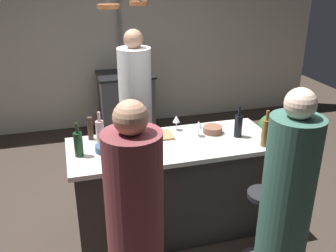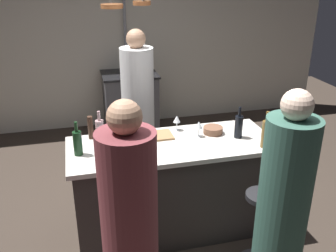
# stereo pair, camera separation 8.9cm
# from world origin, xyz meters

# --- Properties ---
(ground_plane) EXTENTS (9.00, 9.00, 0.00)m
(ground_plane) POSITION_xyz_m (0.00, 0.00, 0.00)
(ground_plane) COLOR #382D26
(back_wall) EXTENTS (6.40, 0.16, 2.60)m
(back_wall) POSITION_xyz_m (0.00, 2.85, 1.30)
(back_wall) COLOR beige
(back_wall) RESTS_ON ground_plane
(kitchen_island) EXTENTS (1.80, 0.72, 0.90)m
(kitchen_island) POSITION_xyz_m (0.00, 0.00, 0.45)
(kitchen_island) COLOR #332D2B
(kitchen_island) RESTS_ON ground_plane
(stove_range) EXTENTS (0.80, 0.64, 0.89)m
(stove_range) POSITION_xyz_m (0.00, 2.45, 0.45)
(stove_range) COLOR #47474C
(stove_range) RESTS_ON ground_plane
(chef) EXTENTS (0.36, 0.36, 1.72)m
(chef) POSITION_xyz_m (-0.11, 1.10, 0.80)
(chef) COLOR white
(chef) RESTS_ON ground_plane
(bar_stool_right) EXTENTS (0.28, 0.28, 0.68)m
(bar_stool_right) POSITION_xyz_m (0.56, -0.62, 0.38)
(bar_stool_right) COLOR #4C4C51
(bar_stool_right) RESTS_ON ground_plane
(guest_right) EXTENTS (0.35, 0.35, 1.65)m
(guest_right) POSITION_xyz_m (0.51, -0.98, 0.76)
(guest_right) COLOR #33594C
(guest_right) RESTS_ON ground_plane
(bar_stool_left) EXTENTS (0.28, 0.28, 0.68)m
(bar_stool_left) POSITION_xyz_m (-0.51, -0.62, 0.38)
(bar_stool_left) COLOR #4C4C51
(bar_stool_left) RESTS_ON ground_plane
(guest_left) EXTENTS (0.35, 0.35, 1.66)m
(guest_left) POSITION_xyz_m (-0.52, -0.96, 0.77)
(guest_left) COLOR brown
(guest_left) RESTS_ON ground_plane
(overhead_pot_rack) EXTENTS (0.58, 1.37, 2.17)m
(overhead_pot_rack) POSITION_xyz_m (-0.07, 2.07, 1.63)
(overhead_pot_rack) COLOR gray
(overhead_pot_rack) RESTS_ON ground_plane
(potted_plant) EXTENTS (0.36, 0.36, 0.52)m
(potted_plant) POSITION_xyz_m (1.74, 1.23, 0.30)
(potted_plant) COLOR brown
(potted_plant) RESTS_ON ground_plane
(cutting_board) EXTENTS (0.32, 0.22, 0.02)m
(cutting_board) POSITION_xyz_m (-0.12, 0.17, 0.91)
(cutting_board) COLOR #997047
(cutting_board) RESTS_ON kitchen_island
(pepper_mill) EXTENTS (0.05, 0.05, 0.21)m
(pepper_mill) POSITION_xyz_m (-0.67, 0.27, 1.01)
(pepper_mill) COLOR #382319
(pepper_mill) RESTS_ON kitchen_island
(wine_bottle_white) EXTENTS (0.07, 0.07, 0.32)m
(wine_bottle_white) POSITION_xyz_m (-0.50, -0.20, 1.02)
(wine_bottle_white) COLOR gray
(wine_bottle_white) RESTS_ON kitchen_island
(wine_bottle_dark) EXTENTS (0.07, 0.07, 0.29)m
(wine_bottle_dark) POSITION_xyz_m (0.60, -0.03, 1.01)
(wine_bottle_dark) COLOR black
(wine_bottle_dark) RESTS_ON kitchen_island
(wine_bottle_rose) EXTENTS (0.07, 0.07, 0.29)m
(wine_bottle_rose) POSITION_xyz_m (-0.60, 0.17, 1.01)
(wine_bottle_rose) COLOR #B78C8E
(wine_bottle_rose) RESTS_ON kitchen_island
(wine_bottle_amber) EXTENTS (0.07, 0.07, 0.32)m
(wine_bottle_amber) POSITION_xyz_m (0.74, -0.26, 1.02)
(wine_bottle_amber) COLOR brown
(wine_bottle_amber) RESTS_ON kitchen_island
(wine_bottle_red) EXTENTS (0.07, 0.07, 0.29)m
(wine_bottle_red) POSITION_xyz_m (-0.79, -0.02, 1.01)
(wine_bottle_red) COLOR #143319
(wine_bottle_red) RESTS_ON kitchen_island
(wine_glass_near_left_guest) EXTENTS (0.07, 0.07, 0.15)m
(wine_glass_near_left_guest) POSITION_xyz_m (0.27, 0.08, 1.01)
(wine_glass_near_left_guest) COLOR silver
(wine_glass_near_left_guest) RESTS_ON kitchen_island
(wine_glass_by_chef) EXTENTS (0.07, 0.07, 0.15)m
(wine_glass_by_chef) POSITION_xyz_m (0.11, 0.26, 1.01)
(wine_glass_by_chef) COLOR silver
(wine_glass_by_chef) RESTS_ON kitchen_island
(mixing_bowl_wooden) EXTENTS (0.18, 0.18, 0.06)m
(mixing_bowl_wooden) POSITION_xyz_m (0.42, 0.11, 0.93)
(mixing_bowl_wooden) COLOR brown
(mixing_bowl_wooden) RESTS_ON kitchen_island
(mixing_bowl_blue) EXTENTS (0.19, 0.19, 0.06)m
(mixing_bowl_blue) POSITION_xyz_m (-0.57, 0.00, 0.93)
(mixing_bowl_blue) COLOR #334C6B
(mixing_bowl_blue) RESTS_ON kitchen_island
(mixing_bowl_steel) EXTENTS (0.22, 0.22, 0.08)m
(mixing_bowl_steel) POSITION_xyz_m (-0.40, 0.20, 0.94)
(mixing_bowl_steel) COLOR #B7B7BC
(mixing_bowl_steel) RESTS_ON kitchen_island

